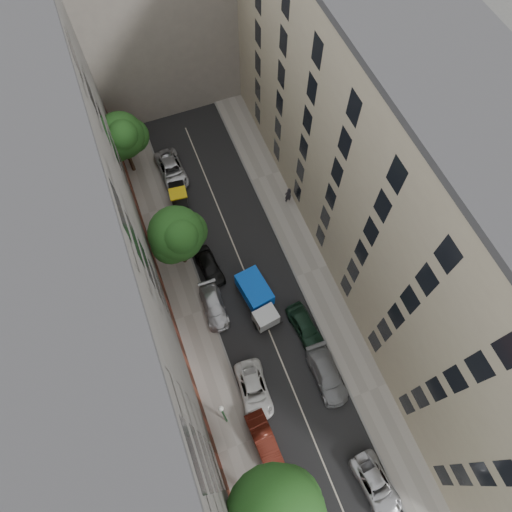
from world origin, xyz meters
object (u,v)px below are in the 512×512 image
car_left_6 (172,170)px  lamp_post (223,414)px  car_left_1 (264,440)px  car_left_4 (209,266)px  tree_mid (178,235)px  car_right_1 (327,375)px  car_left_2 (254,390)px  car_right_0 (376,485)px  tarp_truck (258,298)px  tree_far (123,137)px  pedestrian (288,195)px  car_left_3 (214,306)px  car_right_2 (305,327)px  car_left_5 (180,200)px

car_left_6 → lamp_post: lamp_post is taller
car_left_1 → car_left_6: size_ratio=0.84×
car_left_4 → tree_mid: (-1.71, 1.49, 4.21)m
car_left_6 → car_right_1: (5.70, -23.40, 0.02)m
car_left_2 → car_right_0: (5.72, -9.20, -0.02)m
tree_mid → tarp_truck: bearing=-53.1°
car_right_1 → tree_far: (-9.05, 25.11, 4.19)m
tree_mid → lamp_post: bearing=-94.6°
car_right_0 → pedestrian: size_ratio=2.39×
tarp_truck → car_left_1: bearing=-116.8°
car_left_3 → car_right_2: car_right_2 is taller
car_left_4 → tree_far: size_ratio=0.57×
car_right_2 → car_right_1: bearing=-95.6°
car_left_2 → car_right_2: 6.55m
car_left_3 → car_right_1: car_right_1 is taller
tree_mid → car_left_6: bearing=80.6°
tree_mid → lamp_post: 14.05m
car_right_1 → lamp_post: lamp_post is taller
tarp_truck → car_right_1: (2.82, -7.71, -0.54)m
car_right_0 → car_right_2: 12.40m
tree_far → pedestrian: bearing=-34.7°
car_left_1 → lamp_post: size_ratio=0.64×
tarp_truck → car_right_2: bearing=-59.4°
tarp_truck → car_left_5: bearing=96.6°
tarp_truck → lamp_post: (-5.61, -8.01, 2.98)m
car_left_1 → pedestrian: size_ratio=2.22×
car_left_1 → pedestrian: (9.90, 18.96, 0.41)m
car_left_1 → pedestrian: 21.39m
car_right_2 → car_left_1: bearing=-138.5°
tarp_truck → car_left_1: tarp_truck is taller
car_left_2 → car_left_5: bearing=96.0°
car_left_4 → car_left_5: car_left_4 is taller
car_left_2 → car_right_2: car_right_2 is taller
car_left_6 → lamp_post: size_ratio=0.75×
car_left_1 → car_left_2: 3.65m
car_right_2 → car_left_5: bearing=105.4°
car_left_3 → tree_far: bearing=101.7°
car_right_0 → tree_far: size_ratio=0.64×
pedestrian → car_left_1: bearing=54.0°
car_left_2 → pedestrian: size_ratio=2.48×
car_left_3 → car_right_2: 7.77m
tarp_truck → car_left_5: 12.51m
car_left_3 → tree_mid: (-0.91, 5.09, 4.26)m
car_left_3 → tree_mid: bearing=102.8°
car_right_2 → car_left_2: bearing=-156.4°
car_left_1 → tree_mid: 16.86m
car_left_3 → car_right_0: car_left_3 is taller
tree_far → car_right_1: bearing=-70.2°
tarp_truck → lamp_post: bearing=-133.2°
lamp_post → pedestrian: (12.03, 16.66, -3.14)m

